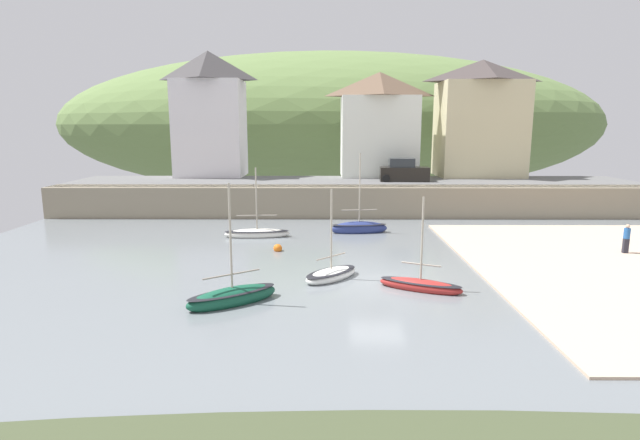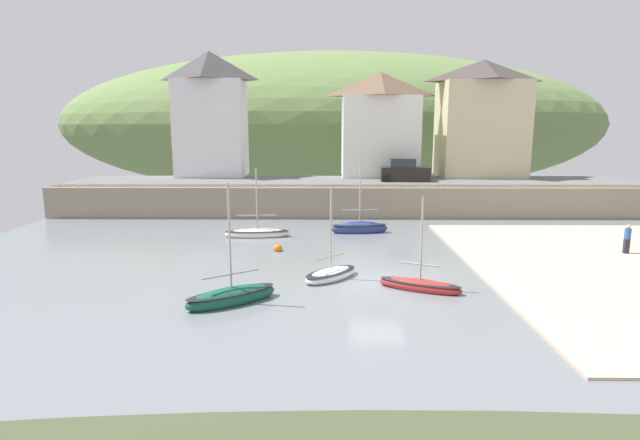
{
  "view_description": "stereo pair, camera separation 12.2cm",
  "coord_description": "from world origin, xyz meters",
  "px_view_note": "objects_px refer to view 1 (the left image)",
  "views": [
    {
      "loc": [
        -2.54,
        -22.17,
        7.08
      ],
      "look_at": [
        -2.69,
        5.42,
        1.89
      ],
      "focal_mm": 28.28,
      "sensor_mm": 36.0,
      "label": 1
    },
    {
      "loc": [
        -2.41,
        -22.17,
        7.08
      ],
      "look_at": [
        -2.69,
        5.42,
        1.89
      ],
      "focal_mm": 28.28,
      "sensor_mm": 36.0,
      "label": 2
    }
  ],
  "objects_px": {
    "sailboat_blue_trim": "(359,228)",
    "parked_car_near_slipway": "(404,172)",
    "waterfront_building_right": "(480,118)",
    "waterfront_building_left": "(210,113)",
    "fishing_boat_green": "(257,233)",
    "mooring_buoy": "(278,248)",
    "motorboat_with_cabin": "(420,285)",
    "dinghy_open_wooden": "(232,297)",
    "sailboat_far_left": "(331,274)",
    "person_on_slipway": "(627,237)",
    "waterfront_building_centre": "(379,124)"
  },
  "relations": [
    {
      "from": "person_on_slipway",
      "to": "motorboat_with_cabin",
      "type": "bearing_deg",
      "value": -153.81
    },
    {
      "from": "parked_car_near_slipway",
      "to": "person_on_slipway",
      "type": "bearing_deg",
      "value": -54.43
    },
    {
      "from": "dinghy_open_wooden",
      "to": "person_on_slipway",
      "type": "xyz_separation_m",
      "value": [
        20.47,
        7.93,
        0.69
      ]
    },
    {
      "from": "waterfront_building_right",
      "to": "fishing_boat_green",
      "type": "height_order",
      "value": "waterfront_building_right"
    },
    {
      "from": "sailboat_blue_trim",
      "to": "fishing_boat_green",
      "type": "relative_size",
      "value": 1.2
    },
    {
      "from": "waterfront_building_centre",
      "to": "person_on_slipway",
      "type": "height_order",
      "value": "waterfront_building_centre"
    },
    {
      "from": "sailboat_far_left",
      "to": "sailboat_blue_trim",
      "type": "xyz_separation_m",
      "value": [
        2.04,
        10.36,
        0.11
      ]
    },
    {
      "from": "motorboat_with_cabin",
      "to": "dinghy_open_wooden",
      "type": "xyz_separation_m",
      "value": [
        -7.91,
        -1.76,
        0.06
      ]
    },
    {
      "from": "motorboat_with_cabin",
      "to": "parked_car_near_slipway",
      "type": "xyz_separation_m",
      "value": [
        2.62,
        21.76,
        2.98
      ]
    },
    {
      "from": "sailboat_blue_trim",
      "to": "parked_car_near_slipway",
      "type": "xyz_separation_m",
      "value": [
        4.45,
        9.8,
        2.88
      ]
    },
    {
      "from": "motorboat_with_cabin",
      "to": "person_on_slipway",
      "type": "xyz_separation_m",
      "value": [
        12.55,
        6.18,
        0.76
      ]
    },
    {
      "from": "waterfront_building_left",
      "to": "waterfront_building_centre",
      "type": "distance_m",
      "value": 15.65
    },
    {
      "from": "parked_car_near_slipway",
      "to": "waterfront_building_left",
      "type": "bearing_deg",
      "value": 168.49
    },
    {
      "from": "motorboat_with_cabin",
      "to": "sailboat_blue_trim",
      "type": "height_order",
      "value": "sailboat_blue_trim"
    },
    {
      "from": "waterfront_building_left",
      "to": "mooring_buoy",
      "type": "xyz_separation_m",
      "value": [
        7.86,
        -19.37,
        -8.02
      ]
    },
    {
      "from": "sailboat_blue_trim",
      "to": "dinghy_open_wooden",
      "type": "bearing_deg",
      "value": -120.41
    },
    {
      "from": "waterfront_building_left",
      "to": "waterfront_building_right",
      "type": "relative_size",
      "value": 1.08
    },
    {
      "from": "fishing_boat_green",
      "to": "dinghy_open_wooden",
      "type": "bearing_deg",
      "value": -91.88
    },
    {
      "from": "waterfront_building_centre",
      "to": "mooring_buoy",
      "type": "xyz_separation_m",
      "value": [
        -7.76,
        -19.37,
        -7.06
      ]
    },
    {
      "from": "waterfront_building_left",
      "to": "waterfront_building_right",
      "type": "height_order",
      "value": "waterfront_building_left"
    },
    {
      "from": "waterfront_building_right",
      "to": "sailboat_blue_trim",
      "type": "height_order",
      "value": "waterfront_building_right"
    },
    {
      "from": "fishing_boat_green",
      "to": "sailboat_blue_trim",
      "type": "bearing_deg",
      "value": 6.89
    },
    {
      "from": "dinghy_open_wooden",
      "to": "sailboat_far_left",
      "type": "xyz_separation_m",
      "value": [
        4.04,
        3.36,
        -0.07
      ]
    },
    {
      "from": "fishing_boat_green",
      "to": "mooring_buoy",
      "type": "distance_m",
      "value": 4.06
    },
    {
      "from": "person_on_slipway",
      "to": "mooring_buoy",
      "type": "xyz_separation_m",
      "value": [
        -19.4,
        0.72,
        -0.83
      ]
    },
    {
      "from": "waterfront_building_right",
      "to": "motorboat_with_cabin",
      "type": "bearing_deg",
      "value": -111.28
    },
    {
      "from": "waterfront_building_centre",
      "to": "parked_car_near_slipway",
      "type": "height_order",
      "value": "waterfront_building_centre"
    },
    {
      "from": "waterfront_building_centre",
      "to": "mooring_buoy",
      "type": "bearing_deg",
      "value": -111.84
    },
    {
      "from": "motorboat_with_cabin",
      "to": "sailboat_far_left",
      "type": "bearing_deg",
      "value": -177.6
    },
    {
      "from": "dinghy_open_wooden",
      "to": "mooring_buoy",
      "type": "xyz_separation_m",
      "value": [
        1.07,
        8.65,
        -0.14
      ]
    },
    {
      "from": "sailboat_blue_trim",
      "to": "person_on_slipway",
      "type": "xyz_separation_m",
      "value": [
        14.39,
        -5.78,
        0.66
      ]
    },
    {
      "from": "waterfront_building_centre",
      "to": "sailboat_blue_trim",
      "type": "relative_size",
      "value": 1.71
    },
    {
      "from": "sailboat_blue_trim",
      "to": "parked_car_near_slipway",
      "type": "distance_m",
      "value": 11.14
    },
    {
      "from": "waterfront_building_left",
      "to": "mooring_buoy",
      "type": "distance_m",
      "value": 22.38
    },
    {
      "from": "motorboat_with_cabin",
      "to": "person_on_slipway",
      "type": "bearing_deg",
      "value": 51.05
    },
    {
      "from": "dinghy_open_wooden",
      "to": "person_on_slipway",
      "type": "distance_m",
      "value": 21.96
    },
    {
      "from": "sailboat_blue_trim",
      "to": "mooring_buoy",
      "type": "height_order",
      "value": "sailboat_blue_trim"
    },
    {
      "from": "waterfront_building_right",
      "to": "fishing_boat_green",
      "type": "xyz_separation_m",
      "value": [
        -18.74,
        -15.66,
        -7.49
      ]
    },
    {
      "from": "dinghy_open_wooden",
      "to": "waterfront_building_right",
      "type": "bearing_deg",
      "value": 22.12
    },
    {
      "from": "sailboat_far_left",
      "to": "person_on_slipway",
      "type": "distance_m",
      "value": 17.07
    },
    {
      "from": "waterfront_building_left",
      "to": "dinghy_open_wooden",
      "type": "relative_size",
      "value": 2.23
    },
    {
      "from": "parked_car_near_slipway",
      "to": "mooring_buoy",
      "type": "height_order",
      "value": "parked_car_near_slipway"
    },
    {
      "from": "waterfront_building_right",
      "to": "sailboat_far_left",
      "type": "distance_m",
      "value": 29.39
    },
    {
      "from": "waterfront_building_right",
      "to": "sailboat_far_left",
      "type": "bearing_deg",
      "value": -119.76
    },
    {
      "from": "waterfront_building_centre",
      "to": "waterfront_building_right",
      "type": "height_order",
      "value": "waterfront_building_right"
    },
    {
      "from": "motorboat_with_cabin",
      "to": "dinghy_open_wooden",
      "type": "distance_m",
      "value": 8.11
    },
    {
      "from": "waterfront_building_left",
      "to": "sailboat_blue_trim",
      "type": "distance_m",
      "value": 20.78
    },
    {
      "from": "waterfront_building_right",
      "to": "waterfront_building_left",
      "type": "bearing_deg",
      "value": -180.0
    },
    {
      "from": "dinghy_open_wooden",
      "to": "person_on_slipway",
      "type": "bearing_deg",
      "value": -13.77
    },
    {
      "from": "dinghy_open_wooden",
      "to": "sailboat_far_left",
      "type": "height_order",
      "value": "dinghy_open_wooden"
    }
  ]
}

